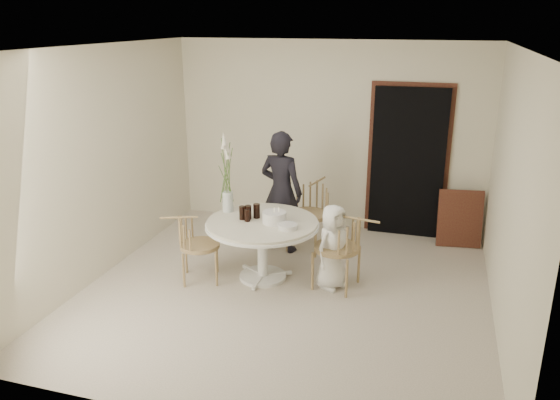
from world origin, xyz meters
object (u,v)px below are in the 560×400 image
(table, at_px, (262,230))
(birthday_cake, at_px, (274,217))
(chair_right, at_px, (347,242))
(chair_left, at_px, (190,239))
(boy, at_px, (333,247))
(flower_vase, at_px, (227,179))
(girl, at_px, (281,192))
(chair_far, at_px, (313,205))

(table, relative_size, birthday_cake, 4.84)
(chair_right, bearing_deg, chair_left, -70.05)
(boy, bearing_deg, flower_vase, 112.31)
(table, xyz_separation_m, girl, (-0.03, 0.90, 0.19))
(table, height_order, flower_vase, flower_vase)
(birthday_cake, bearing_deg, chair_right, 1.66)
(table, height_order, chair_far, chair_far)
(girl, relative_size, birthday_cake, 5.90)
(flower_vase, bearing_deg, chair_left, -120.40)
(chair_right, distance_m, boy, 0.18)
(table, bearing_deg, birthday_cake, -3.51)
(table, xyz_separation_m, chair_left, (-0.80, -0.29, -0.09))
(chair_left, bearing_deg, girl, -54.53)
(table, relative_size, chair_right, 1.48)
(birthday_cake, bearing_deg, girl, 101.30)
(chair_right, height_order, birthday_cake, birthday_cake)
(chair_left, distance_m, boy, 1.67)
(table, distance_m, birthday_cake, 0.23)
(girl, height_order, flower_vase, flower_vase)
(table, height_order, chair_left, chair_left)
(chair_right, relative_size, girl, 0.55)
(chair_left, height_order, birthday_cake, birthday_cake)
(birthday_cake, distance_m, flower_vase, 0.77)
(chair_far, height_order, girl, girl)
(girl, xyz_separation_m, flower_vase, (-0.48, -0.69, 0.33))
(chair_far, xyz_separation_m, boy, (0.50, -1.12, -0.08))
(table, distance_m, chair_left, 0.85)
(chair_far, bearing_deg, table, -94.19)
(chair_far, distance_m, birthday_cake, 1.17)
(chair_far, distance_m, flower_vase, 1.37)
(table, relative_size, chair_left, 1.63)
(table, distance_m, boy, 0.85)
(birthday_cake, bearing_deg, chair_left, -163.68)
(chair_right, height_order, girl, girl)
(birthday_cake, bearing_deg, boy, 1.71)
(boy, bearing_deg, chair_left, 130.93)
(chair_left, height_order, girl, girl)
(chair_far, xyz_separation_m, chair_left, (-1.14, -1.42, -0.06))
(chair_left, bearing_deg, table, -91.82)
(chair_left, distance_m, birthday_cake, 1.02)
(table, bearing_deg, girl, 92.03)
(table, bearing_deg, boy, 0.78)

